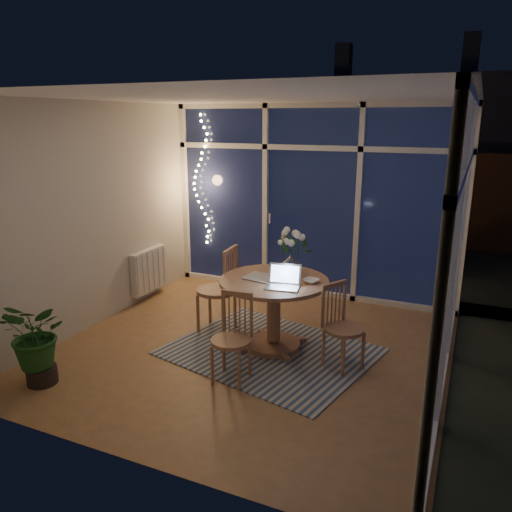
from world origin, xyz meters
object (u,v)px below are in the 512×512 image
at_px(chair_right, 344,327).
at_px(chair_left, 216,288).
at_px(chair_front, 231,339).
at_px(dining_table, 274,314).
at_px(laptop, 283,277).
at_px(flower_vase, 291,262).
at_px(potted_plant, 38,346).

bearing_deg(chair_right, chair_left, 109.38).
height_order(chair_right, chair_front, chair_right).
distance_m(dining_table, laptop, 0.58).
relative_size(laptop, flower_vase, 1.54).
xyz_separation_m(dining_table, chair_left, (-0.78, 0.18, 0.12)).
relative_size(chair_left, potted_plant, 1.35).
height_order(chair_left, chair_right, chair_left).
relative_size(dining_table, flower_vase, 5.46).
relative_size(chair_right, flower_vase, 4.13).
bearing_deg(chair_front, laptop, 60.41).
xyz_separation_m(laptop, potted_plant, (-1.89, -1.35, -0.52)).
xyz_separation_m(chair_left, flower_vase, (0.84, 0.17, 0.37)).
xyz_separation_m(chair_left, laptop, (0.96, -0.39, 0.39)).
bearing_deg(chair_front, chair_right, 33.20).
relative_size(chair_right, potted_plant, 1.14).
bearing_deg(laptop, potted_plant, -154.33).
height_order(chair_left, flower_vase, chair_left).
relative_size(chair_left, laptop, 3.17).
distance_m(chair_front, flower_vase, 1.25).
distance_m(chair_left, potted_plant, 1.97).
distance_m(chair_right, laptop, 0.78).
relative_size(dining_table, chair_front, 1.33).
bearing_deg(potted_plant, chair_front, 25.49).
distance_m(laptop, flower_vase, 0.58).
xyz_separation_m(flower_vase, potted_plant, (-1.77, -1.91, -0.51)).
bearing_deg(potted_plant, flower_vase, 47.23).
bearing_deg(dining_table, flower_vase, 80.31).
xyz_separation_m(dining_table, flower_vase, (0.06, 0.35, 0.50)).
height_order(chair_front, potted_plant, chair_front).
bearing_deg(dining_table, laptop, -50.43).
distance_m(dining_table, flower_vase, 0.61).
bearing_deg(chair_right, laptop, 128.52).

